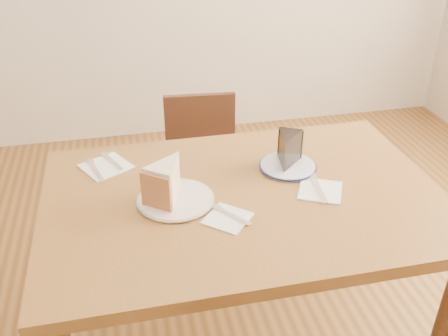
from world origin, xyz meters
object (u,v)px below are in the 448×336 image
(plate_navy, at_px, (288,166))
(chair_far, at_px, (203,174))
(carrot_cake, at_px, (169,180))
(plate_cream, at_px, (176,199))
(chocolate_cake, at_px, (287,152))
(table, at_px, (243,220))

(plate_navy, bearing_deg, chair_far, 108.48)
(carrot_cake, bearing_deg, plate_cream, -10.27)
(chocolate_cake, bearing_deg, carrot_cake, 41.88)
(table, xyz_separation_m, chocolate_cake, (0.17, 0.12, 0.16))
(plate_cream, bearing_deg, chair_far, 73.49)
(chocolate_cake, bearing_deg, chair_far, -43.97)
(plate_cream, relative_size, plate_navy, 1.22)
(table, xyz_separation_m, plate_navy, (0.18, 0.12, 0.10))
(plate_cream, bearing_deg, chocolate_cake, 16.85)
(chocolate_cake, bearing_deg, table, 62.39)
(chair_far, distance_m, chocolate_cake, 0.70)
(plate_cream, height_order, carrot_cake, carrot_cake)
(plate_navy, bearing_deg, chocolate_cake, 146.94)
(plate_cream, relative_size, carrot_cake, 1.68)
(table, relative_size, plate_navy, 6.70)
(plate_cream, xyz_separation_m, plate_navy, (0.39, 0.11, 0.00))
(chair_far, distance_m, plate_cream, 0.78)
(table, distance_m, plate_cream, 0.23)
(plate_cream, height_order, chocolate_cake, chocolate_cake)
(chair_far, relative_size, plate_cream, 3.46)
(chair_far, bearing_deg, plate_cream, 78.53)
(table, relative_size, carrot_cake, 9.27)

